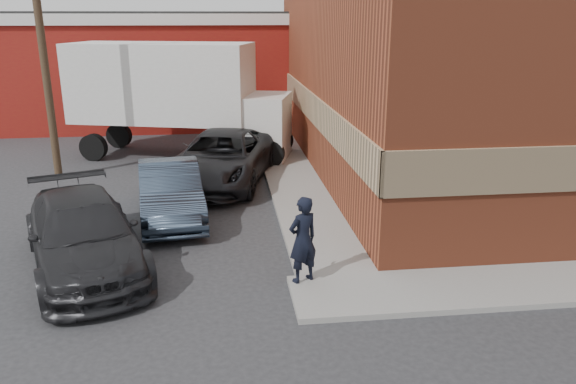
{
  "coord_description": "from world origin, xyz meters",
  "views": [
    {
      "loc": [
        -1.78,
        -10.78,
        5.42
      ],
      "look_at": [
        -0.26,
        1.78,
        1.43
      ],
      "focal_mm": 35.0,
      "sensor_mm": 36.0,
      "label": 1
    }
  ],
  "objects_px": {
    "suv_a": "(221,158)",
    "sedan": "(170,191)",
    "suv_b": "(83,234)",
    "box_truck": "(184,93)",
    "utility_pole": "(41,37)",
    "man": "(303,240)",
    "brick_building": "(506,37)",
    "warehouse": "(138,67)"
  },
  "relations": [
    {
      "from": "utility_pole",
      "to": "brick_building",
      "type": "bearing_deg",
      "value": -0.02
    },
    {
      "from": "warehouse",
      "to": "brick_building",
      "type": "bearing_deg",
      "value": -37.2
    },
    {
      "from": "suv_b",
      "to": "box_truck",
      "type": "bearing_deg",
      "value": 60.93
    },
    {
      "from": "brick_building",
      "to": "man",
      "type": "height_order",
      "value": "brick_building"
    },
    {
      "from": "brick_building",
      "to": "suv_a",
      "type": "xyz_separation_m",
      "value": [
        -10.3,
        -1.39,
        -3.83
      ]
    },
    {
      "from": "warehouse",
      "to": "box_truck",
      "type": "relative_size",
      "value": 1.74
    },
    {
      "from": "brick_building",
      "to": "box_truck",
      "type": "height_order",
      "value": "brick_building"
    },
    {
      "from": "brick_building",
      "to": "suv_a",
      "type": "bearing_deg",
      "value": -172.32
    },
    {
      "from": "man",
      "to": "sedan",
      "type": "xyz_separation_m",
      "value": [
        -3.04,
        4.56,
        -0.27
      ]
    },
    {
      "from": "warehouse",
      "to": "man",
      "type": "xyz_separation_m",
      "value": [
        5.8,
        -20.25,
        -1.77
      ]
    },
    {
      "from": "utility_pole",
      "to": "man",
      "type": "height_order",
      "value": "utility_pole"
    },
    {
      "from": "utility_pole",
      "to": "box_truck",
      "type": "xyz_separation_m",
      "value": [
        4.33,
        2.52,
        -2.19
      ]
    },
    {
      "from": "utility_pole",
      "to": "sedan",
      "type": "bearing_deg",
      "value": -47.72
    },
    {
      "from": "brick_building",
      "to": "utility_pole",
      "type": "distance_m",
      "value": 16.0
    },
    {
      "from": "man",
      "to": "sedan",
      "type": "relative_size",
      "value": 0.4
    },
    {
      "from": "brick_building",
      "to": "utility_pole",
      "type": "bearing_deg",
      "value": 179.98
    },
    {
      "from": "warehouse",
      "to": "suv_a",
      "type": "distance_m",
      "value": 13.23
    },
    {
      "from": "warehouse",
      "to": "utility_pole",
      "type": "relative_size",
      "value": 1.81
    },
    {
      "from": "utility_pole",
      "to": "sedan",
      "type": "distance_m",
      "value": 7.48
    },
    {
      "from": "brick_building",
      "to": "warehouse",
      "type": "bearing_deg",
      "value": 142.8
    },
    {
      "from": "utility_pole",
      "to": "suv_a",
      "type": "xyz_separation_m",
      "value": [
        5.7,
        -1.39,
        -3.89
      ]
    },
    {
      "from": "box_truck",
      "to": "suv_b",
      "type": "bearing_deg",
      "value": -84.08
    },
    {
      "from": "warehouse",
      "to": "suv_b",
      "type": "height_order",
      "value": "warehouse"
    },
    {
      "from": "utility_pole",
      "to": "man",
      "type": "bearing_deg",
      "value": -51.72
    },
    {
      "from": "utility_pole",
      "to": "suv_b",
      "type": "bearing_deg",
      "value": -71.48
    },
    {
      "from": "warehouse",
      "to": "suv_b",
      "type": "relative_size",
      "value": 2.97
    },
    {
      "from": "sedan",
      "to": "box_truck",
      "type": "height_order",
      "value": "box_truck"
    },
    {
      "from": "sedan",
      "to": "box_truck",
      "type": "bearing_deg",
      "value": 82.11
    },
    {
      "from": "brick_building",
      "to": "sedan",
      "type": "distance_m",
      "value": 13.23
    },
    {
      "from": "suv_b",
      "to": "box_truck",
      "type": "distance_m",
      "value": 10.58
    },
    {
      "from": "utility_pole",
      "to": "suv_b",
      "type": "height_order",
      "value": "utility_pole"
    },
    {
      "from": "utility_pole",
      "to": "man",
      "type": "distance_m",
      "value": 12.35
    },
    {
      "from": "warehouse",
      "to": "man",
      "type": "distance_m",
      "value": 21.14
    },
    {
      "from": "suv_b",
      "to": "suv_a",
      "type": "bearing_deg",
      "value": 44.57
    },
    {
      "from": "brick_building",
      "to": "sedan",
      "type": "relative_size",
      "value": 3.91
    },
    {
      "from": "brick_building",
      "to": "warehouse",
      "type": "distance_m",
      "value": 18.3
    },
    {
      "from": "suv_a",
      "to": "suv_b",
      "type": "distance_m",
      "value": 7.09
    },
    {
      "from": "brick_building",
      "to": "suv_b",
      "type": "bearing_deg",
      "value": -149.9
    },
    {
      "from": "brick_building",
      "to": "suv_b",
      "type": "relative_size",
      "value": 3.33
    },
    {
      "from": "suv_a",
      "to": "sedan",
      "type": "bearing_deg",
      "value": -99.07
    },
    {
      "from": "suv_a",
      "to": "suv_b",
      "type": "xyz_separation_m",
      "value": [
        -3.09,
        -6.37,
        -0.06
      ]
    },
    {
      "from": "brick_building",
      "to": "warehouse",
      "type": "xyz_separation_m",
      "value": [
        -14.5,
        11.0,
        -1.87
      ]
    }
  ]
}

